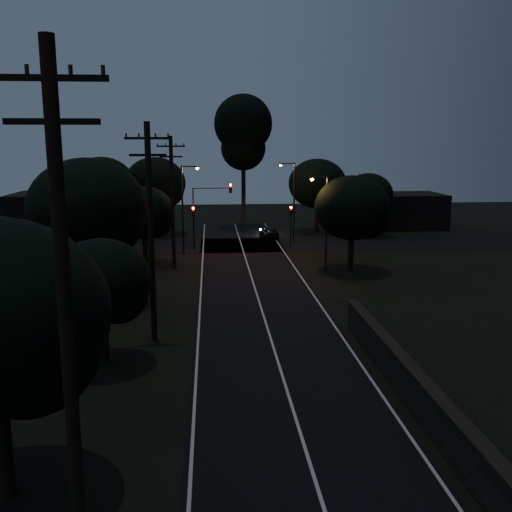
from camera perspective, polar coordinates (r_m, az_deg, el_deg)
road_surface at (r=45.75m, az=-0.72°, el=-1.31°), size 60.00×70.00×0.03m
utility_pole_near at (r=12.39m, az=-18.43°, el=-6.99°), size 2.20×0.30×12.00m
utility_pole_mid at (r=28.90m, az=-10.49°, el=2.62°), size 2.20×0.30×11.00m
utility_pole_far at (r=45.75m, az=-8.37°, el=5.52°), size 2.20×0.30×10.50m
tree_left_b at (r=26.53m, az=-14.96°, el=-2.71°), size 4.56×4.56×5.80m
tree_left_c at (r=36.24m, az=-16.13°, el=4.36°), size 7.22×7.22×9.12m
tree_left_d at (r=47.97m, az=-10.95°, el=4.14°), size 5.10×5.10×6.47m
tree_far_nw at (r=63.71m, az=-9.85°, el=7.06°), size 6.67×6.67×8.44m
tree_far_w at (r=60.42m, az=-14.95°, el=6.73°), size 6.73×6.73×8.58m
tree_far_ne at (r=64.64m, az=6.37°, el=7.09°), size 6.50×6.50×8.23m
tree_far_e at (r=62.98m, az=11.33°, el=5.97°), size 5.33×5.33×6.77m
tree_right_a at (r=45.03m, az=9.89°, el=4.60°), size 5.92×5.92×7.52m
tall_pine at (r=68.55m, az=-1.28°, el=12.33°), size 6.85×6.85×15.57m
building_left at (r=68.04m, az=-19.08°, el=4.10°), size 10.00×8.00×4.40m
building_right at (r=70.75m, az=14.45°, el=4.46°), size 9.00×7.00×4.00m
signal_left at (r=53.91m, az=-6.27°, el=3.60°), size 0.28×0.35×4.10m
signal_right at (r=54.43m, az=3.48°, el=3.72°), size 0.28×0.35×4.10m
signal_mast at (r=53.72m, az=-4.50°, el=5.22°), size 3.70×0.35×6.25m
streetlight_a at (r=51.75m, az=-7.15°, el=5.26°), size 1.66×0.26×8.00m
streetlight_b at (r=58.27m, az=3.64°, el=6.00°), size 1.66×0.26×8.00m
streetlight_c at (r=44.68m, az=6.86°, el=3.95°), size 1.46×0.26×7.50m
car at (r=60.48m, az=1.35°, el=2.40°), size 1.92×3.91×1.28m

